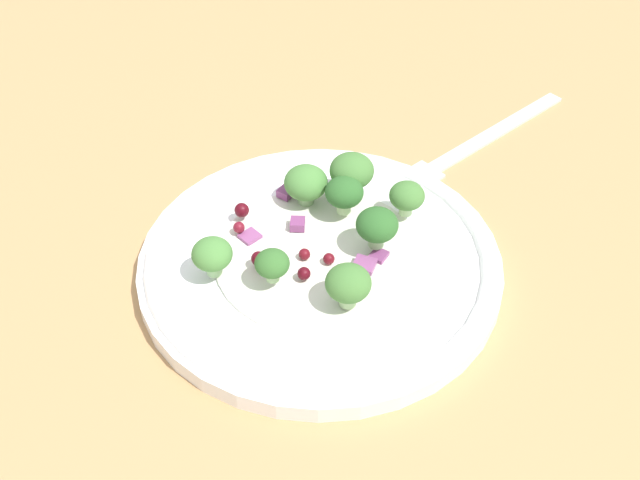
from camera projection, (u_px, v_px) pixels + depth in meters
ground_plane at (318, 309)px, 49.33cm from camera, size 180.00×180.00×2.00cm
plate at (320, 261)px, 49.86cm from camera, size 23.21×23.21×1.70cm
dressing_pool at (320, 256)px, 49.57cm from camera, size 13.46×13.46×0.20cm
broccoli_floret_0 at (212, 255)px, 47.01cm from camera, size 2.51×2.51×2.54cm
broccoli_floret_1 at (344, 193)px, 50.89cm from camera, size 2.56×2.56×2.59cm
broccoli_floret_2 at (352, 172)px, 52.05cm from camera, size 3.00×3.00×3.04cm
broccoli_floret_3 at (272, 264)px, 46.32cm from camera, size 2.12×2.12×2.15cm
broccoli_floret_4 at (377, 226)px, 48.38cm from camera, size 2.68×2.68×2.71cm
broccoli_floret_5 at (407, 196)px, 51.01cm from camera, size 2.36×2.36×2.39cm
broccoli_floret_6 at (348, 284)px, 45.15cm from camera, size 2.74×2.74×2.77cm
broccoli_floret_7 at (306, 184)px, 52.26cm from camera, size 2.96×2.96×2.99cm
cranberry_0 at (304, 273)px, 47.48cm from camera, size 0.82×0.82×0.82cm
cranberry_1 at (258, 259)px, 48.12cm from camera, size 0.93×0.93×0.93cm
cranberry_2 at (308, 253)px, 49.06cm from camera, size 0.75×0.75×0.75cm
cranberry_3 at (329, 259)px, 48.67cm from camera, size 0.73×0.73×0.73cm
cranberry_4 at (242, 210)px, 51.45cm from camera, size 0.98×0.98×0.98cm
cranberry_5 at (239, 227)px, 50.54cm from camera, size 0.77×0.77×0.77cm
cranberry_6 at (346, 188)px, 53.33cm from camera, size 0.81×0.81×0.81cm
onion_bit_0 at (379, 256)px, 49.29cm from camera, size 1.47×1.45×0.40cm
onion_bit_1 at (250, 237)px, 50.66cm from camera, size 1.55×1.52×0.42cm
onion_bit_2 at (287, 191)px, 53.64cm from camera, size 1.63×1.52×0.58cm
onion_bit_3 at (298, 224)px, 51.12cm from camera, size 1.29×1.31×0.60cm
onion_bit_4 at (361, 260)px, 48.60cm from camera, size 1.86×1.86×0.34cm
fork at (473, 144)px, 60.20cm from camera, size 18.17×7.75×0.50cm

